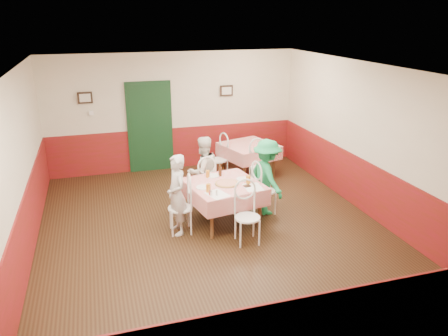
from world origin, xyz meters
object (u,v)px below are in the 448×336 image
object	(u,v)px
beer_bottle	(220,170)
main_table	(224,203)
glass_b	(248,180)
wallet	(247,186)
chair_near	(247,218)
chair_right	(264,191)
chair_second_a	(218,160)
glass_a	(208,188)
second_table	(249,160)
chair_second_b	(260,167)
chair_left	(180,208)
pizza	(227,183)
chair_far	(204,184)
diner_left	(177,195)
diner_right	(267,177)
diner_far	(203,171)
glass_c	(208,174)

from	to	relation	value
beer_bottle	main_table	bearing A→B (deg)	-96.24
glass_b	wallet	size ratio (longest dim) A/B	1.34
main_table	chair_near	world-z (taller)	chair_near
chair_right	chair_second_a	distance (m)	2.06
chair_near	glass_a	xyz separation A→B (m)	(-0.52, 0.52, 0.38)
second_table	chair_right	distance (m)	2.08
second_table	chair_second_b	world-z (taller)	chair_second_b
glass_a	main_table	bearing A→B (deg)	40.08
chair_left	pizza	xyz separation A→B (m)	(0.87, 0.10, 0.32)
chair_left	wallet	bearing A→B (deg)	89.27
chair_second_a	wallet	size ratio (longest dim) A/B	8.18
wallet	chair_far	bearing A→B (deg)	104.06
diner_left	diner_right	distance (m)	1.80
pizza	beer_bottle	bearing A→B (deg)	89.20
chair_right	glass_a	bearing A→B (deg)	101.78
chair_second_b	beer_bottle	world-z (taller)	beer_bottle
chair_far	diner_far	size ratio (longest dim) A/B	0.64
chair_left	chair_right	world-z (taller)	same
wallet	beer_bottle	bearing A→B (deg)	104.93
chair_second_b	pizza	xyz separation A→B (m)	(-1.23, -1.49, 0.32)
wallet	diner_far	distance (m)	1.26
glass_a	chair_left	bearing A→B (deg)	160.66
chair_far	diner_left	bearing A→B (deg)	50.41
glass_b	wallet	world-z (taller)	glass_b
chair_left	glass_a	bearing A→B (deg)	75.35
main_table	glass_a	bearing A→B (deg)	-139.92
chair_right	main_table	bearing A→B (deg)	90.99
glass_c	beer_bottle	world-z (taller)	beer_bottle
main_table	diner_far	distance (m)	0.96
pizza	beer_bottle	distance (m)	0.44
chair_second_a	glass_a	xyz separation A→B (m)	(-0.88, -2.50, 0.38)
second_table	chair_near	size ratio (longest dim) A/B	1.24
chair_right	chair_second_a	world-z (taller)	same
chair_second_b	wallet	size ratio (longest dim) A/B	8.18
chair_near	glass_a	distance (m)	0.83
chair_left	chair_right	size ratio (longest dim) A/B	1.00
chair_left	chair_far	size ratio (longest dim) A/B	1.00
diner_far	chair_second_a	bearing A→B (deg)	-135.88
main_table	diner_right	world-z (taller)	diner_right
chair_second_a	wallet	distance (m)	2.48
glass_a	chair_right	bearing A→B (deg)	21.00
second_table	chair_second_a	size ratio (longest dim) A/B	1.24
chair_left	diner_far	xyz separation A→B (m)	(0.68, 1.04, 0.25)
chair_left	chair_near	distance (m)	1.20
chair_second_a	chair_near	bearing A→B (deg)	-23.66
chair_second_a	glass_a	size ratio (longest dim) A/B	6.17
glass_c	diner_left	bearing A→B (deg)	-142.21
chair_right	second_table	bearing A→B (deg)	-21.00
chair_right	diner_left	bearing A→B (deg)	90.99
wallet	diner_far	bearing A→B (deg)	103.51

